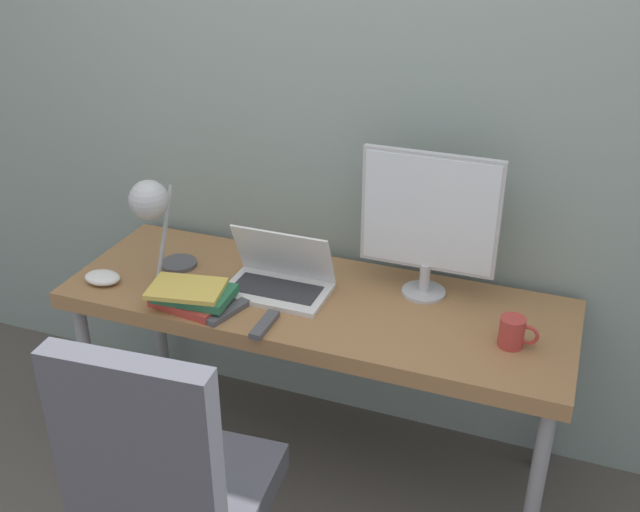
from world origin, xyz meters
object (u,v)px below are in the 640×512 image
laptop (279,279)px  monitor (429,218)px  mug (513,332)px  desk_lamp (153,208)px  game_controller (102,278)px  book_stack (191,295)px  office_chair (169,490)px

laptop → monitor: size_ratio=0.70×
laptop → mug: size_ratio=2.93×
laptop → desk_lamp: bearing=-167.8°
mug → game_controller: size_ratio=0.92×
mug → game_controller: 1.43m
laptop → book_stack: bearing=-140.1°
laptop → book_stack: (-0.24, -0.20, -0.01)m
monitor → office_chair: size_ratio=0.47×
office_chair → laptop: bearing=93.0°
desk_lamp → game_controller: 0.34m
monitor → mug: bearing=-33.7°
laptop → desk_lamp: 0.50m
book_stack → game_controller: 0.38m
game_controller → desk_lamp: bearing=22.8°
laptop → office_chair: (0.04, -0.85, -0.18)m
office_chair → book_stack: office_chair is taller
laptop → office_chair: bearing=-87.0°
desk_lamp → book_stack: desk_lamp is taller
monitor → mug: monitor is taller
monitor → office_chair: 1.18m
book_stack → mug: mug is taller
mug → game_controller: bearing=-175.6°
desk_lamp → book_stack: 0.33m
monitor → book_stack: (-0.72, -0.36, -0.25)m
desk_lamp → mug: size_ratio=3.21×
book_stack → desk_lamp: bearing=150.2°
office_chair → mug: size_ratio=8.90×
office_chair → book_stack: 0.73m
book_stack → game_controller: (-0.38, 0.03, -0.02)m
monitor → game_controller: size_ratio=3.86×
monitor → laptop: bearing=-161.6°
laptop → monitor: monitor is taller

